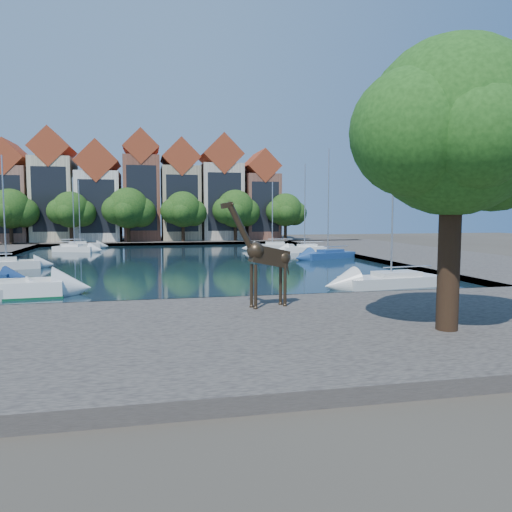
{
  "coord_description": "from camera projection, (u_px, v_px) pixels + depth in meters",
  "views": [
    {
      "loc": [
        -3.34,
        -25.3,
        4.85
      ],
      "look_at": [
        1.76,
        -2.0,
        2.76
      ],
      "focal_mm": 35.0,
      "sensor_mm": 36.0,
      "label": 1
    }
  ],
  "objects": [
    {
      "name": "ground",
      "position": [
        214.0,
        307.0,
        25.76
      ],
      "size": [
        160.0,
        160.0,
        0.0
      ],
      "primitive_type": "plane",
      "color": "#38332B",
      "rests_on": "ground"
    },
    {
      "name": "far_quay",
      "position": [
        168.0,
        241.0,
        80.23
      ],
      "size": [
        60.0,
        16.0,
        0.5
      ],
      "primitive_type": "cube",
      "color": "#544F49",
      "rests_on": "ground"
    },
    {
      "name": "far_tree_far_east",
      "position": [
        286.0,
        211.0,
        78.31
      ],
      "size": [
        6.76,
        5.2,
        7.36
      ],
      "color": "#332114",
      "rests_on": "far_quay"
    },
    {
      "name": "sailboat_left_d",
      "position": [
        75.0,
        247.0,
        60.66
      ],
      "size": [
        5.3,
        3.48,
        9.0
      ],
      "color": "silver",
      "rests_on": "water_basin"
    },
    {
      "name": "far_tree_east",
      "position": [
        236.0,
        210.0,
        76.59
      ],
      "size": [
        7.54,
        5.8,
        7.84
      ],
      "color": "#332114",
      "rests_on": "far_quay"
    },
    {
      "name": "far_tree_mid_west",
      "position": [
        129.0,
        209.0,
        73.18
      ],
      "size": [
        7.8,
        6.0,
        8.0
      ],
      "color": "#332114",
      "rests_on": "far_quay"
    },
    {
      "name": "townhouse_west_inner",
      "position": [
        99.0,
        196.0,
        77.37
      ],
      "size": [
        6.43,
        9.18,
        15.15
      ],
      "color": "white",
      "rests_on": "far_quay"
    },
    {
      "name": "sailboat_left_e",
      "position": [
        80.0,
        245.0,
        65.97
      ],
      "size": [
        5.16,
        2.31,
        8.99
      ],
      "color": "beige",
      "rests_on": "water_basin"
    },
    {
      "name": "sailboat_right_b",
      "position": [
        328.0,
        253.0,
        51.81
      ],
      "size": [
        6.25,
        4.04,
        11.29
      ],
      "color": "navy",
      "rests_on": "water_basin"
    },
    {
      "name": "townhouse_center",
      "position": [
        142.0,
        190.0,
        78.66
      ],
      "size": [
        5.44,
        9.18,
        16.93
      ],
      "color": "brown",
      "rests_on": "far_quay"
    },
    {
      "name": "townhouse_east_mid",
      "position": [
        220.0,
        192.0,
        81.35
      ],
      "size": [
        6.43,
        9.18,
        16.65
      ],
      "color": "beige",
      "rests_on": "far_quay"
    },
    {
      "name": "plane_tree",
      "position": [
        456.0,
        134.0,
        17.95
      ],
      "size": [
        8.32,
        6.4,
        10.62
      ],
      "color": "#332114",
      "rests_on": "near_quay"
    },
    {
      "name": "giraffe_statue",
      "position": [
        264.0,
        256.0,
        22.77
      ],
      "size": [
        3.35,
        1.17,
        4.82
      ],
      "color": "#332619",
      "rests_on": "near_quay"
    },
    {
      "name": "sailboat_right_d",
      "position": [
        272.0,
        246.0,
        62.52
      ],
      "size": [
        5.61,
        2.72,
        8.55
      ],
      "color": "beige",
      "rests_on": "water_basin"
    },
    {
      "name": "far_tree_far_west",
      "position": [
        11.0,
        210.0,
        69.78
      ],
      "size": [
        7.28,
        5.6,
        7.68
      ],
      "color": "#332114",
      "rests_on": "far_quay"
    },
    {
      "name": "townhouse_west_mid",
      "position": [
        55.0,
        190.0,
        75.9
      ],
      "size": [
        5.94,
        9.18,
        16.79
      ],
      "color": "beige",
      "rests_on": "far_quay"
    },
    {
      "name": "near_quay",
      "position": [
        239.0,
        334.0,
        18.92
      ],
      "size": [
        50.0,
        14.0,
        0.5
      ],
      "primitive_type": "cube",
      "color": "#544F49",
      "rests_on": "ground"
    },
    {
      "name": "townhouse_east_inner",
      "position": [
        180.0,
        194.0,
        79.99
      ],
      "size": [
        5.94,
        9.18,
        15.79
      ],
      "color": "tan",
      "rests_on": "far_quay"
    },
    {
      "name": "townhouse_east_end",
      "position": [
        259.0,
        199.0,
        82.82
      ],
      "size": [
        5.44,
        9.18,
        14.43
      ],
      "color": "brown",
      "rests_on": "far_quay"
    },
    {
      "name": "far_tree_west",
      "position": [
        71.0,
        211.0,
        71.49
      ],
      "size": [
        6.76,
        5.2,
        7.36
      ],
      "color": "#332114",
      "rests_on": "far_quay"
    },
    {
      "name": "far_tree_mid_east",
      "position": [
        184.0,
        211.0,
        74.9
      ],
      "size": [
        7.02,
        5.4,
        7.52
      ],
      "color": "#332114",
      "rests_on": "far_quay"
    },
    {
      "name": "sailboat_left_c",
      "position": [
        6.0,
        263.0,
        42.03
      ],
      "size": [
        5.51,
        3.01,
        9.51
      ],
      "color": "silver",
      "rests_on": "water_basin"
    },
    {
      "name": "water_basin",
      "position": [
        182.0,
        261.0,
        49.11
      ],
      "size": [
        38.0,
        50.0,
        0.08
      ],
      "primitive_type": "cube",
      "color": "black",
      "rests_on": "ground"
    },
    {
      "name": "sailboat_right_a",
      "position": [
        391.0,
        279.0,
        32.15
      ],
      "size": [
        6.8,
        3.07,
        10.37
      ],
      "color": "silver",
      "rests_on": "water_basin"
    },
    {
      "name": "right_quay",
      "position": [
        413.0,
        255.0,
        54.41
      ],
      "size": [
        14.0,
        52.0,
        0.5
      ],
      "primitive_type": "cube",
      "color": "#544F49",
      "rests_on": "ground"
    },
    {
      "name": "sailboat_right_c",
      "position": [
        305.0,
        248.0,
        59.44
      ],
      "size": [
        5.15,
        2.02,
        10.49
      ],
      "color": "white",
      "rests_on": "water_basin"
    },
    {
      "name": "townhouse_west_end",
      "position": [
        12.0,
        196.0,
        74.7
      ],
      "size": [
        5.44,
        9.18,
        14.93
      ],
      "color": "#8E604D",
      "rests_on": "far_quay"
    }
  ]
}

